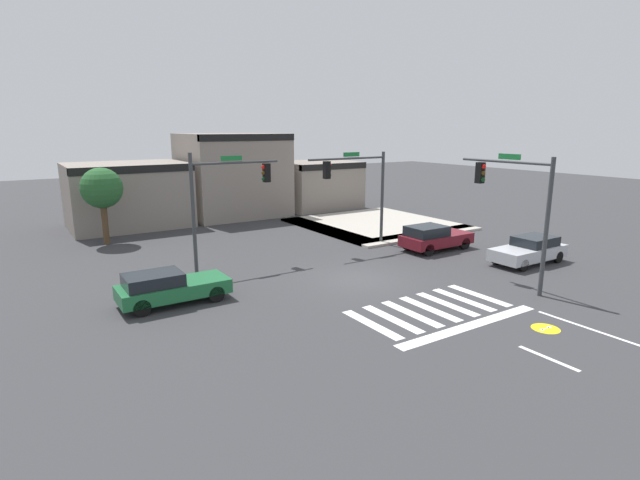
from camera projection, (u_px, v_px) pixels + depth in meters
ground_plane at (359, 279)px, 22.70m from camera, size 120.00×120.00×0.00m
crosswalk_near at (429, 309)px, 19.02m from camera, size 6.17×3.09×0.01m
bike_detector_marking at (546, 329)px, 17.13m from camera, size 0.97×0.97×0.01m
curb_corner_northeast at (374, 225)px, 34.89m from camera, size 10.00×10.60×0.15m
storefront_row at (223, 183)px, 38.29m from camera, size 22.87×6.84×6.44m
traffic_signal_northeast at (358, 181)px, 27.92m from camera, size 5.24×0.32×5.54m
traffic_signal_southeast at (515, 196)px, 20.90m from camera, size 0.32×4.60×5.78m
traffic_signal_northwest at (226, 190)px, 23.92m from camera, size 4.64×0.32×5.75m
car_green at (169, 287)px, 19.39m from camera, size 4.28×1.76×1.35m
car_silver at (530, 250)px, 25.31m from camera, size 4.32×1.77×1.37m
car_maroon at (434, 237)px, 27.98m from camera, size 4.26×1.86×1.47m
roadside_tree at (102, 189)px, 28.91m from camera, size 2.41×2.41×4.60m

